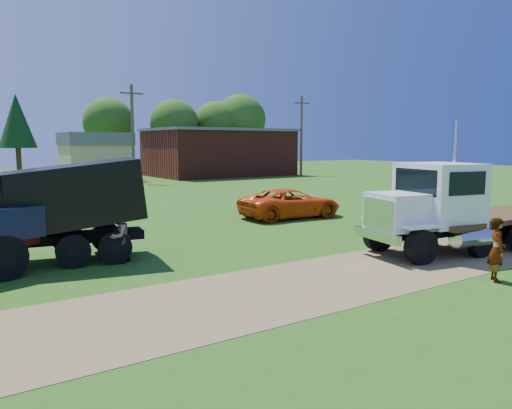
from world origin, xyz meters
TOP-DOWN VIEW (x-y plane):
  - ground at (0.00, 0.00)m, footprint 140.00×140.00m
  - dirt_track at (0.00, 0.00)m, footprint 120.00×4.20m
  - white_semi_tractor at (3.80, 0.37)m, footprint 7.60×3.71m
  - black_dump_truck at (-7.90, 6.34)m, footprint 7.55×3.39m
  - orange_pickup at (4.59, 9.52)m, footprint 5.32×2.73m
  - flatbed_trailer at (6.83, 0.21)m, footprint 7.97×2.58m
  - spectator_a at (2.07, -2.63)m, footprint 0.72×0.74m
  - spectator_b at (-5.60, 5.01)m, footprint 1.01×0.98m
  - brick_building at (18.00, 40.00)m, footprint 15.40×10.40m
  - tan_shed at (4.00, 40.00)m, footprint 6.20×5.40m
  - utility_poles at (6.00, 35.00)m, footprint 42.20×0.28m
  - tree_row at (2.58, 50.16)m, footprint 54.77×15.50m

SIDE VIEW (x-z plane):
  - ground at x=0.00m, z-range 0.00..0.00m
  - dirt_track at x=0.00m, z-range 0.00..0.01m
  - orange_pickup at x=4.59m, z-range 0.00..1.44m
  - spectator_b at x=-5.60m, z-range 0.00..1.64m
  - spectator_a at x=2.07m, z-range 0.00..1.72m
  - flatbed_trailer at x=6.83m, z-range -0.14..1.88m
  - white_semi_tractor at x=3.80m, z-range -0.71..3.77m
  - black_dump_truck at x=-7.90m, z-range 0.16..3.36m
  - tan_shed at x=4.00m, z-range 0.07..4.77m
  - brick_building at x=18.00m, z-range 0.01..5.31m
  - utility_poles at x=6.00m, z-range 0.21..9.21m
  - tree_row at x=2.58m, z-range 1.15..12.68m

